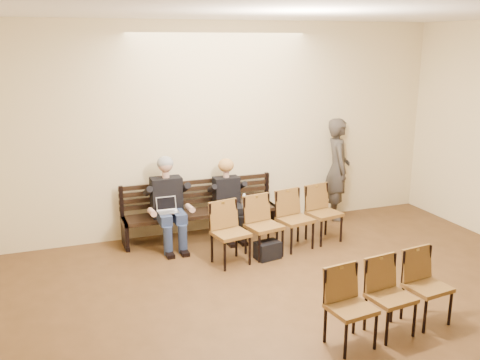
{
  "coord_description": "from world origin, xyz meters",
  "views": [
    {
      "loc": [
        -2.8,
        -3.42,
        3.19
      ],
      "look_at": [
        0.01,
        4.05,
        1.09
      ],
      "focal_mm": 40.0,
      "sensor_mm": 36.0,
      "label": 1
    }
  ],
  "objects_px": {
    "chair_row_back": "(391,298)",
    "passerby": "(338,162)",
    "bench": "(202,224)",
    "water_bottle": "(244,208)",
    "bag": "(267,250)",
    "laptop": "(168,215)",
    "seated_woman": "(228,202)",
    "seated_man": "(168,201)",
    "chair_row_front": "(280,223)"
  },
  "relations": [
    {
      "from": "water_bottle",
      "to": "chair_row_back",
      "type": "xyz_separation_m",
      "value": [
        0.5,
        -3.22,
        -0.13
      ]
    },
    {
      "from": "bench",
      "to": "passerby",
      "type": "relative_size",
      "value": 1.22
    },
    {
      "from": "seated_woman",
      "to": "chair_row_front",
      "type": "height_order",
      "value": "seated_woman"
    },
    {
      "from": "seated_man",
      "to": "chair_row_front",
      "type": "xyz_separation_m",
      "value": [
        1.53,
        -0.9,
        -0.26
      ]
    },
    {
      "from": "bench",
      "to": "seated_woman",
      "type": "bearing_deg",
      "value": -15.52
    },
    {
      "from": "water_bottle",
      "to": "bag",
      "type": "xyz_separation_m",
      "value": [
        0.07,
        -0.79,
        -0.43
      ]
    },
    {
      "from": "bag",
      "to": "passerby",
      "type": "relative_size",
      "value": 0.17
    },
    {
      "from": "bag",
      "to": "chair_row_front",
      "type": "xyz_separation_m",
      "value": [
        0.29,
        0.19,
        0.33
      ]
    },
    {
      "from": "bag",
      "to": "passerby",
      "type": "bearing_deg",
      "value": 34.15
    },
    {
      "from": "seated_woman",
      "to": "laptop",
      "type": "height_order",
      "value": "seated_woman"
    },
    {
      "from": "bag",
      "to": "chair_row_front",
      "type": "bearing_deg",
      "value": 33.59
    },
    {
      "from": "seated_man",
      "to": "laptop",
      "type": "distance_m",
      "value": 0.26
    },
    {
      "from": "passerby",
      "to": "chair_row_back",
      "type": "relative_size",
      "value": 1.37
    },
    {
      "from": "laptop",
      "to": "chair_row_back",
      "type": "height_order",
      "value": "chair_row_back"
    },
    {
      "from": "seated_man",
      "to": "chair_row_front",
      "type": "relative_size",
      "value": 0.64
    },
    {
      "from": "seated_man",
      "to": "chair_row_back",
      "type": "bearing_deg",
      "value": -64.5
    },
    {
      "from": "bench",
      "to": "seated_man",
      "type": "bearing_deg",
      "value": -168.28
    },
    {
      "from": "chair_row_back",
      "to": "passerby",
      "type": "bearing_deg",
      "value": 61.46
    },
    {
      "from": "bag",
      "to": "chair_row_front",
      "type": "relative_size",
      "value": 0.16
    },
    {
      "from": "bench",
      "to": "passerby",
      "type": "bearing_deg",
      "value": 2.2
    },
    {
      "from": "seated_man",
      "to": "seated_woman",
      "type": "height_order",
      "value": "seated_man"
    },
    {
      "from": "bench",
      "to": "chair_row_back",
      "type": "distance_m",
      "value": 3.8
    },
    {
      "from": "laptop",
      "to": "bag",
      "type": "relative_size",
      "value": 0.87
    },
    {
      "from": "seated_man",
      "to": "seated_woman",
      "type": "bearing_deg",
      "value": 0.0
    },
    {
      "from": "seated_man",
      "to": "seated_woman",
      "type": "xyz_separation_m",
      "value": [
        1.01,
        0.0,
        -0.12
      ]
    },
    {
      "from": "seated_man",
      "to": "laptop",
      "type": "relative_size",
      "value": 4.59
    },
    {
      "from": "seated_woman",
      "to": "bag",
      "type": "height_order",
      "value": "seated_woman"
    },
    {
      "from": "seated_woman",
      "to": "chair_row_back",
      "type": "distance_m",
      "value": 3.58
    },
    {
      "from": "chair_row_front",
      "to": "chair_row_back",
      "type": "bearing_deg",
      "value": -97.92
    },
    {
      "from": "bag",
      "to": "chair_row_back",
      "type": "distance_m",
      "value": 2.48
    },
    {
      "from": "passerby",
      "to": "chair_row_back",
      "type": "distance_m",
      "value": 4.08
    },
    {
      "from": "passerby",
      "to": "chair_row_front",
      "type": "height_order",
      "value": "passerby"
    },
    {
      "from": "passerby",
      "to": "seated_man",
      "type": "bearing_deg",
      "value": 112.52
    },
    {
      "from": "laptop",
      "to": "passerby",
      "type": "relative_size",
      "value": 0.15
    },
    {
      "from": "bench",
      "to": "chair_row_front",
      "type": "distance_m",
      "value": 1.42
    },
    {
      "from": "seated_man",
      "to": "chair_row_front",
      "type": "height_order",
      "value": "seated_man"
    },
    {
      "from": "bench",
      "to": "water_bottle",
      "type": "relative_size",
      "value": 11.32
    },
    {
      "from": "laptop",
      "to": "bench",
      "type": "bearing_deg",
      "value": 12.93
    },
    {
      "from": "seated_man",
      "to": "bench",
      "type": "bearing_deg",
      "value": 11.72
    },
    {
      "from": "seated_man",
      "to": "passerby",
      "type": "bearing_deg",
      "value": 3.95
    },
    {
      "from": "bench",
      "to": "bag",
      "type": "relative_size",
      "value": 7.2
    },
    {
      "from": "seated_woman",
      "to": "water_bottle",
      "type": "distance_m",
      "value": 0.34
    },
    {
      "from": "laptop",
      "to": "bag",
      "type": "bearing_deg",
      "value": -49.02
    },
    {
      "from": "bench",
      "to": "chair_row_front",
      "type": "relative_size",
      "value": 1.16
    },
    {
      "from": "bench",
      "to": "bag",
      "type": "xyz_separation_m",
      "value": [
        0.67,
        -1.21,
        -0.09
      ]
    },
    {
      "from": "seated_man",
      "to": "passerby",
      "type": "distance_m",
      "value": 3.21
    },
    {
      "from": "seated_woman",
      "to": "bag",
      "type": "bearing_deg",
      "value": -77.84
    },
    {
      "from": "water_bottle",
      "to": "bag",
      "type": "bearing_deg",
      "value": -84.83
    },
    {
      "from": "passerby",
      "to": "chair_row_front",
      "type": "distance_m",
      "value": 2.09
    },
    {
      "from": "laptop",
      "to": "chair_row_front",
      "type": "distance_m",
      "value": 1.73
    }
  ]
}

